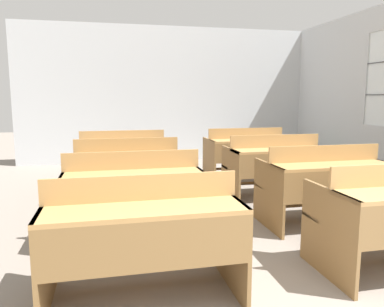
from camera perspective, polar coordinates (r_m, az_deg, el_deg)
wall_back at (r=8.04m, az=-3.67°, el=8.92°), size 6.17×0.06×2.82m
bench_front_left at (r=2.55m, az=-7.42°, el=-12.07°), size 1.28×0.74×0.86m
bench_second_left at (r=3.60m, az=-8.95°, el=-5.93°), size 1.28×0.74×0.86m
bench_second_right at (r=4.23m, az=19.61°, el=-4.15°), size 1.28×0.74×0.86m
bench_third_left at (r=4.73m, az=-9.80°, el=-2.46°), size 1.28×0.74×0.86m
bench_third_right at (r=5.21m, az=12.59°, el=-1.53°), size 1.28×0.74×0.86m
bench_back_left at (r=5.83m, az=-10.47°, el=-0.41°), size 1.28×0.74×0.86m
bench_back_right at (r=6.24m, az=8.26°, el=0.24°), size 1.28×0.74×0.86m
wastepaper_bin at (r=7.69m, az=18.59°, el=-0.61°), size 0.26×0.26×0.38m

